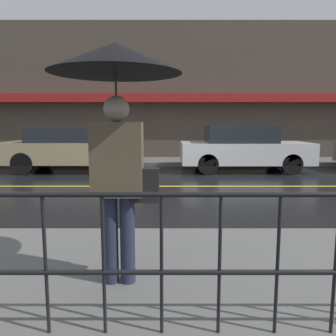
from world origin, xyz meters
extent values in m
plane|color=black|center=(0.00, 0.00, 0.00)|extent=(80.00, 80.00, 0.00)
cube|color=#60605E|center=(0.00, -5.03, 0.07)|extent=(28.00, 2.49, 0.15)
cube|color=#60605E|center=(0.00, 4.79, 0.07)|extent=(28.00, 2.00, 0.15)
cube|color=gold|center=(0.00, 0.00, 0.00)|extent=(25.20, 0.12, 0.01)
cube|color=#4C4238|center=(0.00, 5.94, 2.86)|extent=(28.00, 0.30, 5.72)
cube|color=maroon|center=(0.00, 5.52, 2.60)|extent=(16.80, 0.55, 0.35)
cylinder|color=black|center=(0.00, -6.03, 1.12)|extent=(12.00, 0.04, 0.04)
cylinder|color=black|center=(0.00, -6.03, 0.58)|extent=(12.00, 0.04, 0.04)
cylinder|color=black|center=(-1.16, -6.03, 0.63)|extent=(0.02, 0.02, 0.97)
cylinder|color=black|center=(-0.77, -6.03, 0.63)|extent=(0.02, 0.02, 0.97)
cylinder|color=black|center=(-0.39, -6.03, 0.63)|extent=(0.02, 0.02, 0.97)
cylinder|color=black|center=(0.00, -6.03, 0.63)|extent=(0.02, 0.02, 0.97)
cylinder|color=black|center=(0.39, -6.03, 0.63)|extent=(0.02, 0.02, 0.97)
cylinder|color=#23283D|center=(-0.86, -5.30, 0.55)|extent=(0.13, 0.13, 0.80)
cylinder|color=#23283D|center=(-0.71, -5.30, 0.55)|extent=(0.13, 0.13, 0.80)
cube|color=brown|center=(-0.78, -5.30, 1.27)|extent=(0.43, 0.26, 0.63)
sphere|color=tan|center=(-0.78, -5.30, 1.69)|extent=(0.22, 0.22, 0.22)
cylinder|color=#262628|center=(-0.78, -5.30, 1.63)|extent=(0.02, 0.02, 0.72)
cone|color=black|center=(-0.78, -5.30, 2.11)|extent=(1.11, 1.11, 0.25)
cube|color=black|center=(-0.54, -5.30, 1.04)|extent=(0.24, 0.12, 0.30)
cube|color=tan|center=(-3.45, 2.66, 0.63)|extent=(4.39, 1.83, 0.68)
cube|color=#1E2328|center=(-3.62, 2.66, 1.21)|extent=(2.28, 1.69, 0.46)
cylinder|color=black|center=(-2.09, 3.47, 0.34)|extent=(0.69, 0.22, 0.69)
cylinder|color=black|center=(-2.09, 1.86, 0.34)|extent=(0.69, 0.22, 0.69)
cylinder|color=black|center=(-4.81, 3.47, 0.34)|extent=(0.69, 0.22, 0.69)
cylinder|color=black|center=(-4.81, 1.86, 0.34)|extent=(0.69, 0.22, 0.69)
cube|color=silver|center=(2.18, 2.66, 0.61)|extent=(4.16, 1.75, 0.68)
cube|color=#1E2328|center=(2.01, 2.66, 1.23)|extent=(2.17, 1.61, 0.55)
cylinder|color=black|center=(3.47, 3.43, 0.32)|extent=(0.64, 0.22, 0.64)
cylinder|color=black|center=(3.47, 1.90, 0.32)|extent=(0.64, 0.22, 0.64)
cylinder|color=black|center=(0.89, 3.43, 0.32)|extent=(0.64, 0.22, 0.64)
cylinder|color=black|center=(0.89, 1.90, 0.32)|extent=(0.64, 0.22, 0.64)
camera|label=1|loc=(-0.34, -8.11, 1.57)|focal=35.00mm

